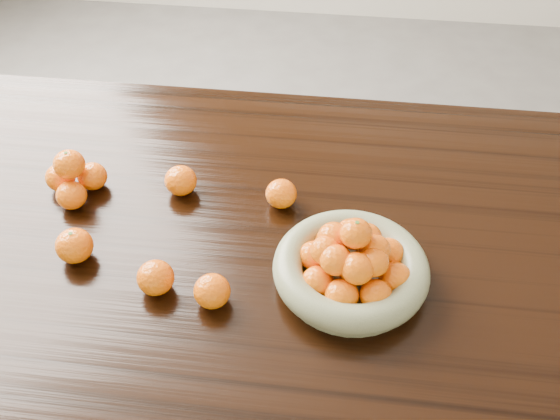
# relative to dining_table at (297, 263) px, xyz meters

# --- Properties ---
(ground) EXTENTS (5.00, 5.00, 0.00)m
(ground) POSITION_rel_dining_table_xyz_m (0.00, 0.00, -0.66)
(ground) COLOR #5C5A57
(ground) RESTS_ON ground
(dining_table) EXTENTS (2.00, 1.00, 0.75)m
(dining_table) POSITION_rel_dining_table_xyz_m (0.00, 0.00, 0.00)
(dining_table) COLOR black
(dining_table) RESTS_ON ground
(fruit_bowl) EXTENTS (0.29, 0.29, 0.15)m
(fruit_bowl) POSITION_rel_dining_table_xyz_m (0.11, -0.11, 0.13)
(fruit_bowl) COLOR gray
(fruit_bowl) RESTS_ON dining_table
(orange_pyramid) EXTENTS (0.13, 0.13, 0.11)m
(orange_pyramid) POSITION_rel_dining_table_xyz_m (-0.48, 0.06, 0.13)
(orange_pyramid) COLOR orange
(orange_pyramid) RESTS_ON dining_table
(loose_orange_0) EXTENTS (0.07, 0.07, 0.07)m
(loose_orange_0) POSITION_rel_dining_table_xyz_m (-0.42, -0.12, 0.12)
(loose_orange_0) COLOR orange
(loose_orange_0) RESTS_ON dining_table
(loose_orange_1) EXTENTS (0.07, 0.07, 0.06)m
(loose_orange_1) POSITION_rel_dining_table_xyz_m (-0.24, -0.17, 0.12)
(loose_orange_1) COLOR orange
(loose_orange_1) RESTS_ON dining_table
(loose_orange_2) EXTENTS (0.07, 0.07, 0.06)m
(loose_orange_2) POSITION_rel_dining_table_xyz_m (-0.13, -0.19, 0.12)
(loose_orange_2) COLOR orange
(loose_orange_2) RESTS_ON dining_table
(loose_orange_3) EXTENTS (0.07, 0.07, 0.06)m
(loose_orange_3) POSITION_rel_dining_table_xyz_m (-0.26, 0.09, 0.12)
(loose_orange_3) COLOR orange
(loose_orange_3) RESTS_ON dining_table
(loose_orange_4) EXTENTS (0.07, 0.07, 0.06)m
(loose_orange_4) POSITION_rel_dining_table_xyz_m (-0.04, 0.08, 0.12)
(loose_orange_4) COLOR orange
(loose_orange_4) RESTS_ON dining_table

